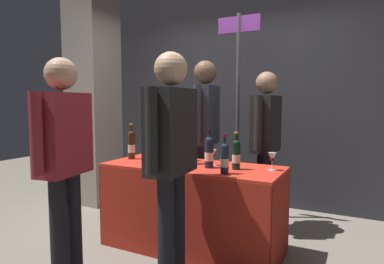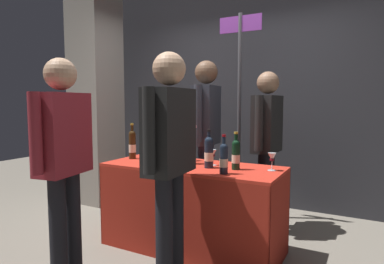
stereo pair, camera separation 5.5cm
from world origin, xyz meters
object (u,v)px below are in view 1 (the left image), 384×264
object	(u,v)px
wine_glass_mid	(213,154)
taster_foreground_right	(64,151)
display_bottle_0	(173,146)
booth_signpost	(238,96)
concrete_pillar	(93,98)
vendor_presenter	(205,127)
featured_wine_bottle	(148,149)
wine_glass_near_vendor	(272,158)
flower_vase	(191,149)
tasting_table	(192,192)

from	to	relation	value
wine_glass_mid	taster_foreground_right	xyz separation A→B (m)	(-0.71, -1.04, 0.11)
display_bottle_0	booth_signpost	world-z (taller)	booth_signpost
concrete_pillar	vendor_presenter	world-z (taller)	concrete_pillar
featured_wine_bottle	booth_signpost	xyz separation A→B (m)	(0.42, 1.18, 0.49)
wine_glass_mid	taster_foreground_right	world-z (taller)	taster_foreground_right
wine_glass_near_vendor	wine_glass_mid	bearing A→B (deg)	-177.52
flower_vase	tasting_table	bearing A→B (deg)	-54.09
display_bottle_0	flower_vase	distance (m)	0.33
wine_glass_mid	flower_vase	xyz separation A→B (m)	(-0.21, -0.03, 0.04)
vendor_presenter	wine_glass_mid	bearing A→B (deg)	25.08
wine_glass_near_vendor	booth_signpost	world-z (taller)	booth_signpost
taster_foreground_right	booth_signpost	world-z (taller)	booth_signpost
wine_glass_near_vendor	tasting_table	bearing A→B (deg)	-171.73
display_bottle_0	flower_vase	size ratio (longest dim) A/B	0.79
taster_foreground_right	wine_glass_near_vendor	bearing A→B (deg)	-58.57
flower_vase	display_bottle_0	bearing A→B (deg)	149.84
featured_wine_bottle	vendor_presenter	distance (m)	0.82
display_bottle_0	wine_glass_near_vendor	bearing A→B (deg)	-6.50
featured_wine_bottle	wine_glass_mid	size ratio (longest dim) A/B	2.46
wine_glass_mid	booth_signpost	size ratio (longest dim) A/B	0.06
booth_signpost	wine_glass_mid	bearing A→B (deg)	-84.00
tasting_table	vendor_presenter	size ratio (longest dim) A/B	0.90
flower_vase	booth_signpost	size ratio (longest dim) A/B	0.17
concrete_pillar	vendor_presenter	xyz separation A→B (m)	(1.70, -0.11, -0.32)
display_bottle_0	wine_glass_near_vendor	size ratio (longest dim) A/B	2.18
concrete_pillar	featured_wine_bottle	distance (m)	1.81
flower_vase	wine_glass_mid	bearing A→B (deg)	7.20
featured_wine_bottle	vendor_presenter	xyz separation A→B (m)	(0.20, 0.79, 0.15)
display_bottle_0	flower_vase	world-z (taller)	flower_vase
flower_vase	booth_signpost	distance (m)	1.08
display_bottle_0	wine_glass_near_vendor	distance (m)	1.03
wine_glass_mid	tasting_table	bearing A→B (deg)	-155.45
concrete_pillar	tasting_table	distance (m)	2.17
tasting_table	featured_wine_bottle	world-z (taller)	featured_wine_bottle
concrete_pillar	wine_glass_near_vendor	size ratio (longest dim) A/B	18.88
flower_vase	taster_foreground_right	world-z (taller)	taster_foreground_right
wine_glass_mid	flower_vase	world-z (taller)	flower_vase
tasting_table	wine_glass_mid	bearing A→B (deg)	24.55
tasting_table	booth_signpost	xyz separation A→B (m)	(0.08, 1.00, 0.89)
tasting_table	featured_wine_bottle	size ratio (longest dim) A/B	4.57
tasting_table	booth_signpost	bearing A→B (deg)	85.72
tasting_table	wine_glass_near_vendor	distance (m)	0.79
flower_vase	vendor_presenter	distance (m)	0.59
booth_signpost	flower_vase	bearing A→B (deg)	-96.77
tasting_table	featured_wine_bottle	distance (m)	0.56
taster_foreground_right	booth_signpost	distance (m)	2.10
wine_glass_near_vendor	booth_signpost	size ratio (longest dim) A/B	0.06
featured_wine_bottle	vendor_presenter	bearing A→B (deg)	75.99
display_bottle_0	wine_glass_near_vendor	world-z (taller)	display_bottle_0
featured_wine_bottle	display_bottle_0	world-z (taller)	featured_wine_bottle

